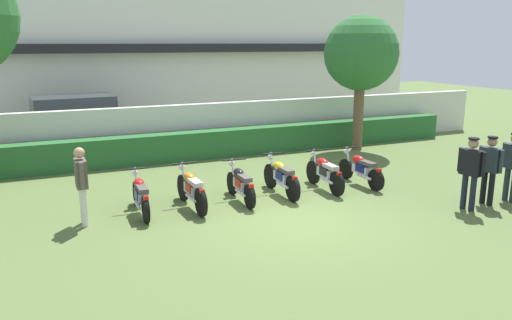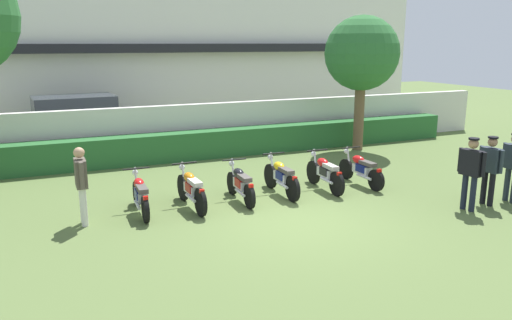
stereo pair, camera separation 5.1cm
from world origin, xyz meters
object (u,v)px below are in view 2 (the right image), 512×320
parked_car (80,123)px  motorcycle_in_row_0 (140,195)px  motorcycle_in_row_5 (361,169)px  officer_0 (471,168)px  motorcycle_in_row_4 (325,173)px  officer_1 (490,165)px  tree_far_side (362,54)px  inspector_person (81,179)px  motorcycle_in_row_2 (240,183)px  motorcycle_in_row_1 (191,189)px  motorcycle_in_row_3 (281,177)px

parked_car → motorcycle_in_row_0: bearing=-90.2°
motorcycle_in_row_5 → officer_0: 2.93m
motorcycle_in_row_4 → officer_0: size_ratio=1.11×
motorcycle_in_row_0 → officer_1: size_ratio=1.10×
tree_far_side → motorcycle_in_row_0: bearing=-155.7°
officer_0 → officer_1: 0.73m
motorcycle_in_row_0 → inspector_person: inspector_person is taller
motorcycle_in_row_0 → motorcycle_in_row_4: motorcycle_in_row_4 is taller
motorcycle_in_row_2 → officer_1: officer_1 is taller
tree_far_side → officer_1: tree_far_side is taller
motorcycle_in_row_1 → motorcycle_in_row_5: (4.68, 0.02, -0.02)m
motorcycle_in_row_5 → officer_1: size_ratio=1.14×
motorcycle_in_row_0 → motorcycle_in_row_3: (3.49, 0.03, 0.02)m
motorcycle_in_row_2 → motorcycle_in_row_3: 1.13m
officer_0 → tree_far_side: bearing=-113.5°
motorcycle_in_row_1 → inspector_person: inspector_person is taller
motorcycle_in_row_3 → motorcycle_in_row_4: (1.22, -0.07, -0.00)m
motorcycle_in_row_5 → motorcycle_in_row_0: bearing=87.5°
motorcycle_in_row_0 → officer_1: bearing=-107.3°
tree_far_side → motorcycle_in_row_4: size_ratio=2.51×
tree_far_side → motorcycle_in_row_5: tree_far_side is taller
motorcycle_in_row_0 → parked_car: bearing=5.9°
tree_far_side → motorcycle_in_row_4: tree_far_side is taller
motorcycle_in_row_3 → tree_far_side: bearing=-52.1°
motorcycle_in_row_5 → parked_car: bearing=36.8°
motorcycle_in_row_1 → inspector_person: bearing=91.0°
tree_far_side → motorcycle_in_row_2: bearing=-147.5°
motorcycle_in_row_3 → motorcycle_in_row_4: 1.22m
tree_far_side → motorcycle_in_row_3: tree_far_side is taller
motorcycle_in_row_1 → officer_1: bearing=-113.9°
parked_car → motorcycle_in_row_0: parked_car is taller
motorcycle_in_row_0 → officer_0: bearing=-110.0°
tree_far_side → motorcycle_in_row_5: bearing=-124.0°
parked_car → inspector_person: bearing=-98.9°
motorcycle_in_row_4 → motorcycle_in_row_5: (1.11, -0.00, -0.02)m
motorcycle_in_row_2 → officer_0: size_ratio=1.06×
motorcycle_in_row_5 → officer_0: size_ratio=1.11×
parked_car → motorcycle_in_row_2: (2.93, -7.95, -0.50)m
parked_car → motorcycle_in_row_4: bearing=-60.7°
officer_0 → officer_1: size_ratio=1.03×
parked_car → motorcycle_in_row_0: size_ratio=2.58×
motorcycle_in_row_1 → motorcycle_in_row_4: size_ratio=1.02×
motorcycle_in_row_4 → officer_0: bearing=-139.8°
officer_1 → officer_0: bearing=7.4°
motorcycle_in_row_0 → motorcycle_in_row_2: 2.36m
officer_0 → motorcycle_in_row_2: bearing=-40.9°
motorcycle_in_row_1 → motorcycle_in_row_3: size_ratio=1.00×
parked_car → motorcycle_in_row_1: bearing=-82.2°
parked_car → motorcycle_in_row_2: parked_car is taller
motorcycle_in_row_2 → motorcycle_in_row_5: motorcycle_in_row_2 is taller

